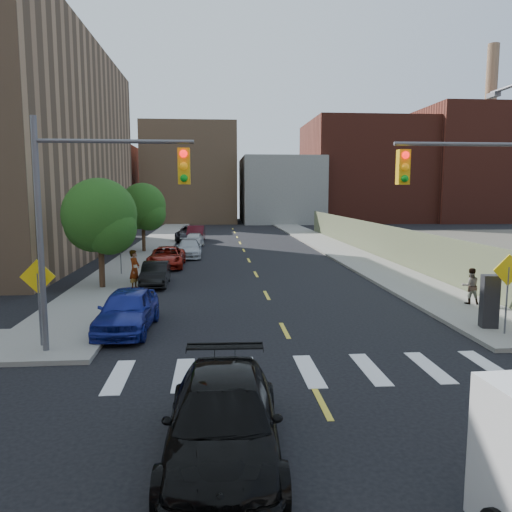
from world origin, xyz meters
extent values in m
plane|color=black|center=(0.00, 0.00, 0.00)|extent=(160.00, 160.00, 0.00)
cube|color=gray|center=(-7.75, 41.50, 0.07)|extent=(3.50, 73.00, 0.15)
cube|color=gray|center=(7.75, 41.50, 0.07)|extent=(3.50, 73.00, 0.15)
cube|color=#666547|center=(9.60, 28.00, 1.25)|extent=(0.12, 44.00, 2.50)
cube|color=#592319|center=(-22.00, 70.00, 6.00)|extent=(14.00, 18.00, 12.00)
cube|color=#8C6B4C|center=(-6.00, 72.00, 7.50)|extent=(14.00, 16.00, 15.00)
cube|color=gray|center=(8.00, 70.00, 5.00)|extent=(12.00, 16.00, 10.00)
cube|color=#592319|center=(22.00, 72.00, 8.00)|extent=(18.00, 18.00, 16.00)
cube|color=#592319|center=(38.00, 70.00, 9.00)|extent=(14.00, 16.00, 18.00)
cylinder|color=#8C6B4C|center=(42.00, 70.00, 14.00)|extent=(1.80, 1.80, 28.00)
cylinder|color=#59595E|center=(-7.50, 6.00, 3.50)|extent=(0.18, 0.18, 7.00)
cylinder|color=#59595E|center=(-5.25, 6.00, 6.30)|extent=(4.50, 0.12, 0.12)
cube|color=#E5A50C|center=(-3.30, 6.00, 5.60)|extent=(0.35, 0.30, 1.05)
cylinder|color=#59595E|center=(5.25, 6.00, 6.30)|extent=(4.50, 0.12, 0.12)
cube|color=#E5A50C|center=(3.30, 6.00, 5.60)|extent=(0.35, 0.30, 1.05)
cube|color=#59595E|center=(8.20, 9.80, 8.50)|extent=(0.25, 0.60, 0.18)
cylinder|color=#59595E|center=(-7.80, 6.50, 1.20)|extent=(0.06, 0.06, 2.40)
cube|color=yellow|center=(-7.80, 6.50, 2.30)|extent=(1.06, 0.04, 1.06)
cylinder|color=#59595E|center=(7.20, 6.50, 1.20)|extent=(0.06, 0.06, 2.40)
cube|color=yellow|center=(7.20, 6.50, 2.30)|extent=(1.06, 0.04, 1.06)
cylinder|color=#59595E|center=(-7.80, 20.00, 1.20)|extent=(0.06, 0.06, 2.40)
cube|color=yellow|center=(-7.80, 20.00, 2.30)|extent=(1.06, 0.04, 1.06)
cylinder|color=#332114|center=(-8.00, 16.00, 1.32)|extent=(0.28, 0.28, 2.64)
sphere|color=#1E4B15|center=(-8.00, 16.00, 3.72)|extent=(3.60, 3.60, 3.60)
sphere|color=#1E4B15|center=(-7.50, 15.70, 3.12)|extent=(2.64, 2.64, 2.64)
sphere|color=#1E4B15|center=(-8.40, 16.40, 3.30)|extent=(2.88, 2.88, 2.88)
cylinder|color=#332114|center=(-8.00, 31.00, 1.32)|extent=(0.28, 0.28, 2.64)
sphere|color=#1E4B15|center=(-8.00, 31.00, 3.72)|extent=(3.60, 3.60, 3.60)
sphere|color=#1E4B15|center=(-7.50, 30.70, 3.12)|extent=(2.64, 2.64, 2.64)
sphere|color=#1E4B15|center=(-8.40, 31.40, 3.30)|extent=(2.88, 2.88, 2.88)
imported|color=navy|center=(-5.50, 8.45, 0.75)|extent=(1.98, 4.47, 1.50)
imported|color=black|center=(-5.50, 16.94, 0.61)|extent=(1.34, 3.74, 1.23)
imported|color=maroon|center=(-5.50, 23.24, 0.66)|extent=(2.20, 4.76, 1.32)
imported|color=#ADB0B5|center=(-4.31, 28.08, 0.65)|extent=(1.92, 4.55, 1.31)
imported|color=silver|center=(-4.20, 34.63, 0.65)|extent=(1.87, 3.94, 1.30)
imported|color=#390B12|center=(-4.20, 39.96, 0.76)|extent=(1.77, 4.65, 1.52)
imported|color=black|center=(-4.75, 40.24, 0.76)|extent=(2.91, 5.67, 1.53)
imported|color=black|center=(-2.32, -0.32, 0.74)|extent=(2.26, 5.18, 1.48)
cube|color=black|center=(7.08, 7.31, 1.07)|extent=(0.62, 0.54, 1.85)
imported|color=gray|center=(-6.30, 15.35, 1.11)|extent=(0.62, 0.79, 1.91)
imported|color=gray|center=(8.30, 10.88, 0.91)|extent=(0.82, 0.68, 1.52)
camera|label=1|loc=(-2.45, -8.92, 4.88)|focal=35.00mm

